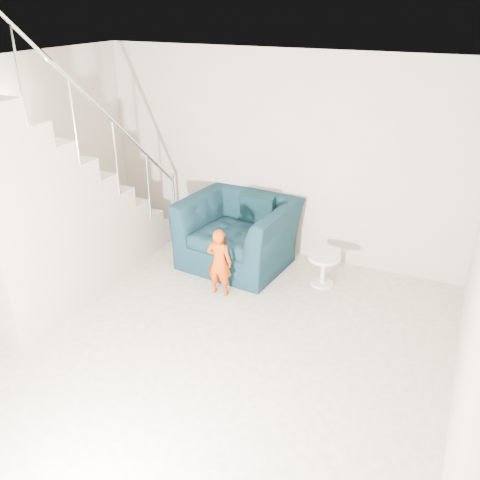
% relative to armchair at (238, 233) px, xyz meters
% --- Properties ---
extents(floor, '(5.50, 5.50, 0.00)m').
position_rel_armchair_xyz_m(floor, '(0.32, -2.16, -0.44)').
color(floor, gray).
rests_on(floor, ground).
extents(ceiling, '(5.50, 5.50, 0.00)m').
position_rel_armchair_xyz_m(ceiling, '(0.32, -2.16, 2.26)').
color(ceiling, silver).
rests_on(ceiling, back_wall).
extents(back_wall, '(5.00, 0.00, 5.00)m').
position_rel_armchair_xyz_m(back_wall, '(0.32, 0.59, 0.91)').
color(back_wall, '#A19483').
rests_on(back_wall, floor).
extents(right_wall, '(0.00, 5.50, 5.50)m').
position_rel_armchair_xyz_m(right_wall, '(2.82, -2.16, 0.91)').
color(right_wall, '#A19483').
rests_on(right_wall, floor).
extents(armchair, '(1.48, 1.33, 0.89)m').
position_rel_armchair_xyz_m(armchair, '(0.00, 0.00, 0.00)').
color(armchair, black).
rests_on(armchair, floor).
extents(toddler, '(0.33, 0.23, 0.85)m').
position_rel_armchair_xyz_m(toddler, '(0.13, -0.80, -0.02)').
color(toddler, '#AD2C05').
rests_on(toddler, floor).
extents(side_table, '(0.40, 0.40, 0.40)m').
position_rel_armchair_xyz_m(side_table, '(1.19, -0.08, -0.17)').
color(side_table, silver).
rests_on(side_table, floor).
extents(staircase, '(1.02, 3.03, 3.62)m').
position_rel_armchair_xyz_m(staircase, '(-1.68, -1.60, 0.50)').
color(staircase, '#ADA089').
rests_on(staircase, floor).
extents(cushion, '(0.47, 0.23, 0.47)m').
position_rel_armchair_xyz_m(cushion, '(0.16, 0.29, 0.24)').
color(cushion, black).
rests_on(cushion, armchair).
extents(throw, '(0.05, 0.48, 0.54)m').
position_rel_armchair_xyz_m(throw, '(-0.58, -0.12, 0.11)').
color(throw, black).
rests_on(throw, armchair).
extents(phone, '(0.04, 0.05, 0.10)m').
position_rel_armchair_xyz_m(phone, '(0.22, -0.81, 0.29)').
color(phone, black).
rests_on(phone, toddler).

